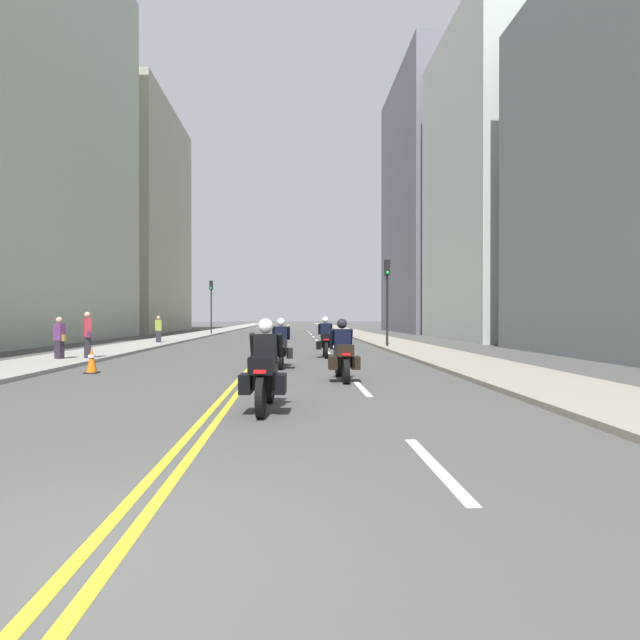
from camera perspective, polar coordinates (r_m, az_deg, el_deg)
ground_plane at (r=51.48m, az=-4.32°, el=-1.46°), size 264.00×264.00×0.00m
sidewalk_left at (r=52.17m, az=-12.26°, el=-1.37°), size 2.99×144.00×0.12m
sidewalk_right at (r=51.80m, az=3.66°, el=-1.38°), size 2.99×144.00×0.12m
centreline_yellow_inner at (r=51.49m, az=-4.46°, el=-1.45°), size 0.12×132.00×0.01m
centreline_yellow_outer at (r=51.48m, az=-4.19°, el=-1.45°), size 0.12×132.00×0.01m
lane_dashes_white at (r=32.52m, az=-0.16°, el=-2.50°), size 0.14×56.40×0.01m
building_left_1 at (r=40.41m, az=-28.54°, el=18.72°), size 6.09×21.38×28.77m
building_right_1 at (r=40.46m, az=20.50°, el=13.99°), size 9.34×14.13×22.36m
building_left_2 at (r=61.31m, az=-18.85°, el=10.50°), size 6.15×19.52×24.90m
building_right_2 at (r=57.87m, az=12.49°, el=12.46°), size 8.12×18.42×27.55m
motorcycle_0 at (r=8.85m, az=-6.16°, el=-5.88°), size 0.78×2.16×1.59m
motorcycle_1 at (r=13.02m, az=2.52°, el=-4.00°), size 0.77×2.19×1.58m
motorcycle_2 at (r=16.33m, az=-4.39°, el=-3.11°), size 0.76×2.18×1.59m
motorcycle_3 at (r=20.57m, az=0.61°, el=-2.34°), size 0.77×2.27×1.64m
traffic_cone_0 at (r=16.12m, az=-24.15°, el=-4.08°), size 0.37×0.37×0.78m
traffic_light_near at (r=26.57m, az=7.52°, el=3.64°), size 0.28×0.38×4.57m
traffic_light_far at (r=46.41m, az=-12.07°, el=2.44°), size 0.28×0.38×4.85m
pedestrian_0 at (r=20.54m, az=-27.10°, el=-1.89°), size 0.50×0.36×1.62m
pedestrian_1 at (r=31.53m, az=-17.60°, el=-1.04°), size 0.39×0.27×1.68m
pedestrian_2 at (r=20.51m, az=-24.54°, el=-1.59°), size 0.38×0.50×1.81m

